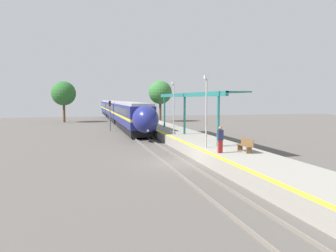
% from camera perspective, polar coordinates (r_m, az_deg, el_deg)
% --- Properties ---
extents(ground_plane, '(120.00, 120.00, 0.00)m').
position_cam_1_polar(ground_plane, '(22.34, 1.25, -6.51)').
color(ground_plane, '#56514C').
extents(rail_left, '(0.08, 90.00, 0.15)m').
position_cam_1_polar(rail_left, '(22.14, -0.56, -6.41)').
color(rail_left, slate).
rests_on(rail_left, ground_plane).
extents(rail_right, '(0.08, 90.00, 0.15)m').
position_cam_1_polar(rail_right, '(22.52, 3.03, -6.23)').
color(rail_right, slate).
rests_on(rail_right, ground_plane).
extents(train, '(2.77, 63.65, 3.87)m').
position_cam_1_polar(train, '(62.71, -8.89, 2.77)').
color(train, black).
rests_on(train, ground_plane).
extents(platform_right, '(4.14, 64.00, 0.87)m').
position_cam_1_polar(platform_right, '(23.51, 10.08, -4.94)').
color(platform_right, gray).
rests_on(platform_right, ground_plane).
extents(platform_bench, '(0.44, 1.68, 0.89)m').
position_cam_1_polar(platform_bench, '(22.17, 13.37, -3.21)').
color(platform_bench, brown).
rests_on(platform_bench, platform_right).
extents(person_waiting, '(0.36, 0.23, 1.74)m').
position_cam_1_polar(person_waiting, '(21.40, 9.09, -2.27)').
color(person_waiting, maroon).
rests_on(person_waiting, platform_right).
extents(railway_signal, '(0.28, 0.28, 4.09)m').
position_cam_1_polar(railway_signal, '(44.95, -10.08, 2.36)').
color(railway_signal, '#59595E').
rests_on(railway_signal, ground_plane).
extents(lamppost_near, '(0.36, 0.20, 5.15)m').
position_cam_1_polar(lamppost_near, '(23.43, 6.69, 3.41)').
color(lamppost_near, '#9E9EA3').
rests_on(lamppost_near, platform_right).
extents(lamppost_mid, '(0.36, 0.20, 5.15)m').
position_cam_1_polar(lamppost_mid, '(31.84, 0.99, 3.80)').
color(lamppost_mid, '#9E9EA3').
rests_on(lamppost_mid, platform_right).
extents(station_canopy, '(2.02, 19.84, 4.05)m').
position_cam_1_polar(station_canopy, '(32.48, 3.90, 5.30)').
color(station_canopy, '#1E6B66').
rests_on(station_canopy, platform_right).
extents(background_tree_left, '(4.43, 4.43, 7.54)m').
position_cam_1_polar(background_tree_left, '(63.22, -17.73, 5.41)').
color(background_tree_left, brown).
rests_on(background_tree_left, ground_plane).
extents(background_tree_right, '(4.40, 4.40, 7.74)m').
position_cam_1_polar(background_tree_right, '(62.27, -1.36, 5.84)').
color(background_tree_right, brown).
rests_on(background_tree_right, ground_plane).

